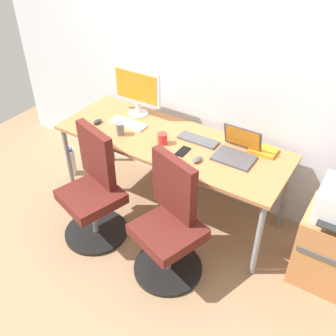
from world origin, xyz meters
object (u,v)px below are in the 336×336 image
at_px(side_cabinet, 331,249).
at_px(water_bottle_on_floor, 71,162).
at_px(office_chair_left, 94,191).
at_px(open_laptop, 237,150).
at_px(desktop_monitor, 137,89).
at_px(coffee_mug, 162,139).
at_px(office_chair_right, 170,225).

bearing_deg(side_cabinet, water_bottle_on_floor, -178.71).
distance_m(office_chair_left, open_laptop, 1.21).
bearing_deg(desktop_monitor, coffee_mug, -33.10).
xyz_separation_m(side_cabinet, water_bottle_on_floor, (-2.56, -0.06, -0.16)).
relative_size(water_bottle_on_floor, open_laptop, 1.00).
height_order(desktop_monitor, coffee_mug, desktop_monitor).
bearing_deg(office_chair_right, office_chair_left, 179.97).
distance_m(water_bottle_on_floor, desktop_monitor, 1.11).
distance_m(desktop_monitor, open_laptop, 1.07).
height_order(office_chair_left, coffee_mug, office_chair_left).
distance_m(office_chair_left, side_cabinet, 1.88).
xyz_separation_m(office_chair_left, office_chair_right, (0.74, -0.00, 0.00)).
bearing_deg(office_chair_left, side_cabinet, 16.26).
distance_m(office_chair_right, desktop_monitor, 1.29).
distance_m(open_laptop, coffee_mug, 0.61).
bearing_deg(water_bottle_on_floor, coffee_mug, 1.30).
xyz_separation_m(office_chair_left, side_cabinet, (1.80, 0.52, -0.12)).
xyz_separation_m(side_cabinet, open_laptop, (-0.86, 0.13, 0.49)).
relative_size(side_cabinet, desktop_monitor, 1.27).
bearing_deg(side_cabinet, office_chair_right, -153.74).
relative_size(side_cabinet, coffee_mug, 6.62).
distance_m(office_chair_left, desktop_monitor, 0.98).
height_order(open_laptop, coffee_mug, open_laptop).
relative_size(office_chair_left, open_laptop, 3.03).
relative_size(office_chair_left, office_chair_right, 1.00).
height_order(water_bottle_on_floor, open_laptop, open_laptop).
height_order(office_chair_left, water_bottle_on_floor, office_chair_left).
height_order(office_chair_right, coffee_mug, office_chair_right).
bearing_deg(office_chair_right, water_bottle_on_floor, 162.58).
height_order(side_cabinet, water_bottle_on_floor, side_cabinet).
distance_m(water_bottle_on_floor, coffee_mug, 1.28).
xyz_separation_m(side_cabinet, coffee_mug, (-1.45, -0.03, 0.48)).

